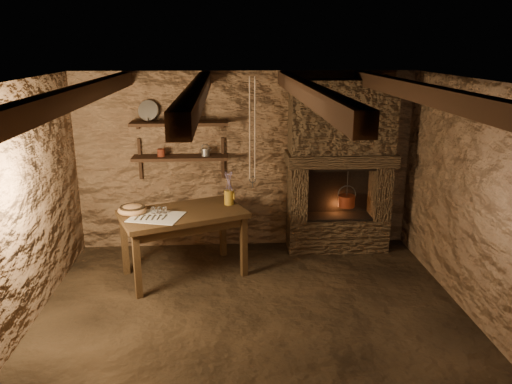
{
  "coord_description": "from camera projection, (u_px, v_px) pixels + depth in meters",
  "views": [
    {
      "loc": [
        -0.25,
        -4.59,
        2.73
      ],
      "look_at": [
        0.08,
        0.9,
        1.09
      ],
      "focal_mm": 35.0,
      "sensor_mm": 36.0,
      "label": 1
    }
  ],
  "objects": [
    {
      "name": "drinking_glasses",
      "position": [
        159.0,
        210.0,
        5.82
      ],
      "size": [
        0.18,
        0.06,
        0.07
      ],
      "primitive_type": null,
      "color": "silver",
      "rests_on": "linen_cloth"
    },
    {
      "name": "left_wall",
      "position": [
        16.0,
        212.0,
        4.71
      ],
      "size": [
        0.04,
        4.0,
        2.4
      ],
      "primitive_type": "cube",
      "color": "brown",
      "rests_on": "floor"
    },
    {
      "name": "front_wall",
      "position": [
        272.0,
        315.0,
        2.93
      ],
      "size": [
        4.5,
        0.04,
        2.4
      ],
      "primitive_type": "cube",
      "color": "brown",
      "rests_on": "floor"
    },
    {
      "name": "small_kettle",
      "position": [
        205.0,
        152.0,
        6.53
      ],
      "size": [
        0.17,
        0.15,
        0.15
      ],
      "primitive_type": null,
      "rotation": [
        0.0,
        0.0,
        0.32
      ],
      "color": "#9B9C97",
      "rests_on": "shelf_lower"
    },
    {
      "name": "beam_mid_left",
      "position": [
        198.0,
        92.0,
        4.5
      ],
      "size": [
        0.14,
        3.95,
        0.16
      ],
      "primitive_type": "cube",
      "color": "black",
      "rests_on": "ceiling"
    },
    {
      "name": "shelf_lower",
      "position": [
        181.0,
        158.0,
        6.53
      ],
      "size": [
        1.25,
        0.3,
        0.04
      ],
      "primitive_type": "cube",
      "color": "black",
      "rests_on": "back_wall"
    },
    {
      "name": "pewter_cutlery_row",
      "position": [
        156.0,
        217.0,
        5.71
      ],
      "size": [
        0.51,
        0.3,
        0.01
      ],
      "primitive_type": null,
      "rotation": [
        0.0,
        0.0,
        -0.27
      ],
      "color": "gray",
      "rests_on": "linen_cloth"
    },
    {
      "name": "hanging_ropes",
      "position": [
        252.0,
        129.0,
        5.68
      ],
      "size": [
        0.08,
        0.08,
        1.2
      ],
      "primitive_type": null,
      "color": "#C5A88B",
      "rests_on": "ceiling"
    },
    {
      "name": "beam_mid_right",
      "position": [
        307.0,
        92.0,
        4.56
      ],
      "size": [
        0.14,
        3.95,
        0.16
      ],
      "primitive_type": "cube",
      "color": "black",
      "rests_on": "ceiling"
    },
    {
      "name": "hearth",
      "position": [
        340.0,
        162.0,
        6.6
      ],
      "size": [
        1.43,
        0.51,
        2.3
      ],
      "color": "#35271A",
      "rests_on": "floor"
    },
    {
      "name": "right_wall",
      "position": [
        478.0,
        204.0,
        4.97
      ],
      "size": [
        0.04,
        4.0,
        2.4
      ],
      "primitive_type": "cube",
      "color": "brown",
      "rests_on": "floor"
    },
    {
      "name": "shelf_upper",
      "position": [
        179.0,
        123.0,
        6.4
      ],
      "size": [
        1.25,
        0.3,
        0.04
      ],
      "primitive_type": "cube",
      "color": "black",
      "rests_on": "back_wall"
    },
    {
      "name": "rusty_tin",
      "position": [
        161.0,
        153.0,
        6.49
      ],
      "size": [
        0.1,
        0.1,
        0.1
      ],
      "primitive_type": "cylinder",
      "rotation": [
        0.0,
        0.0,
        -0.03
      ],
      "color": "#5E2012",
      "rests_on": "shelf_lower"
    },
    {
      "name": "iron_stockpot",
      "position": [
        187.0,
        115.0,
        6.37
      ],
      "size": [
        0.29,
        0.29,
        0.17
      ],
      "primitive_type": "cylinder",
      "rotation": [
        0.0,
        0.0,
        0.3
      ],
      "color": "#302E2A",
      "rests_on": "shelf_upper"
    },
    {
      "name": "beam_far_left",
      "position": [
        85.0,
        93.0,
        4.44
      ],
      "size": [
        0.14,
        3.95,
        0.16
      ],
      "primitive_type": "cube",
      "color": "black",
      "rests_on": "ceiling"
    },
    {
      "name": "red_pot",
      "position": [
        347.0,
        200.0,
        6.71
      ],
      "size": [
        0.27,
        0.27,
        0.54
      ],
      "rotation": [
        0.0,
        0.0,
        0.22
      ],
      "color": "maroon",
      "rests_on": "hearth"
    },
    {
      "name": "work_table",
      "position": [
        184.0,
        241.0,
        6.03
      ],
      "size": [
        1.63,
        1.3,
        0.82
      ],
      "rotation": [
        0.0,
        0.0,
        0.39
      ],
      "color": "black",
      "rests_on": "floor"
    },
    {
      "name": "stoneware_jug",
      "position": [
        229.0,
        191.0,
        6.14
      ],
      "size": [
        0.15,
        0.15,
        0.42
      ],
      "rotation": [
        0.0,
        0.0,
        -0.37
      ],
      "color": "#AB7F21",
      "rests_on": "work_table"
    },
    {
      "name": "tin_pan",
      "position": [
        148.0,
        111.0,
        6.43
      ],
      "size": [
        0.29,
        0.18,
        0.27
      ],
      "primitive_type": "cylinder",
      "rotation": [
        1.26,
        0.0,
        -0.23
      ],
      "color": "#9B9C97",
      "rests_on": "shelf_upper"
    },
    {
      "name": "linen_cloth",
      "position": [
        156.0,
        217.0,
        5.73
      ],
      "size": [
        0.67,
        0.59,
        0.01
      ],
      "primitive_type": "cube",
      "rotation": [
        0.0,
        0.0,
        -0.27
      ],
      "color": "beige",
      "rests_on": "work_table"
    },
    {
      "name": "back_wall",
      "position": [
        245.0,
        161.0,
        6.76
      ],
      "size": [
        4.5,
        0.04,
        2.4
      ],
      "primitive_type": "cube",
      "color": "brown",
      "rests_on": "floor"
    },
    {
      "name": "beam_far_right",
      "position": [
        414.0,
        91.0,
        4.61
      ],
      "size": [
        0.14,
        3.95,
        0.16
      ],
      "primitive_type": "cube",
      "color": "black",
      "rests_on": "ceiling"
    },
    {
      "name": "ceiling",
      "position": [
        253.0,
        82.0,
        4.5
      ],
      "size": [
        4.5,
        4.0,
        0.04
      ],
      "primitive_type": "cube",
      "color": "black",
      "rests_on": "back_wall"
    },
    {
      "name": "floor",
      "position": [
        253.0,
        317.0,
        5.19
      ],
      "size": [
        4.5,
        4.5,
        0.0
      ],
      "primitive_type": "plane",
      "color": "black",
      "rests_on": "ground"
    },
    {
      "name": "wooden_bowl",
      "position": [
        133.0,
        210.0,
        5.85
      ],
      "size": [
        0.36,
        0.36,
        0.12
      ],
      "primitive_type": "ellipsoid",
      "rotation": [
        0.0,
        0.0,
        0.07
      ],
      "color": "#A97749",
      "rests_on": "work_table"
    }
  ]
}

